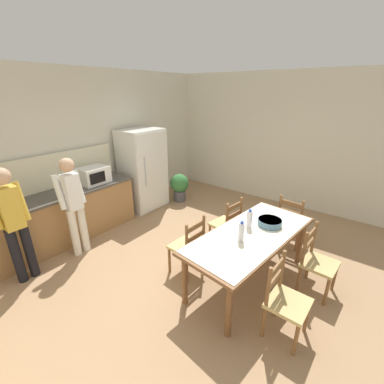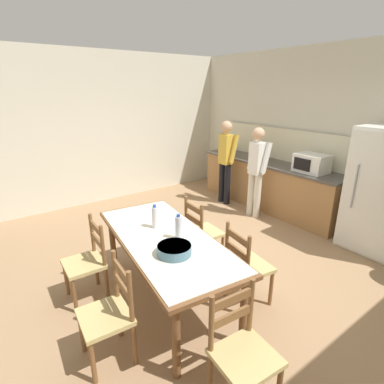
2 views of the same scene
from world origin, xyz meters
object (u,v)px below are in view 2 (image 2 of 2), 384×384
object	(u,v)px
person_at_counter	(256,168)
dining_table	(165,244)
bottle_off_centre	(179,227)
chair_side_near_right	(109,314)
chair_side_far_left	(202,232)
serving_bowl	(174,249)
bottle_near_centre	(155,217)
chair_side_far_right	(246,266)
chair_side_near_left	(87,262)
microwave	(312,163)
person_at_sink	(226,158)
chair_head_end	(242,352)

from	to	relation	value
person_at_counter	dining_table	bearing A→B (deg)	-157.50
bottle_off_centre	chair_side_near_right	world-z (taller)	bottle_off_centre
dining_table	chair_side_far_left	xyz separation A→B (m)	(-0.36, 0.77, -0.24)
dining_table	chair_side_far_left	bearing A→B (deg)	115.10
chair_side_far_left	dining_table	bearing A→B (deg)	118.56
dining_table	serving_bowl	size ratio (longest dim) A/B	6.55
bottle_near_centre	chair_side_near_right	world-z (taller)	bottle_near_centre
serving_bowl	chair_side_far_right	world-z (taller)	chair_side_far_right
dining_table	serving_bowl	xyz separation A→B (m)	(0.34, -0.11, 0.13)
bottle_off_centre	chair_side_far_right	size ratio (longest dim) A/B	0.30
chair_side_near_left	chair_side_near_right	world-z (taller)	same
bottle_off_centre	person_at_counter	size ratio (longest dim) A/B	0.17
chair_side_near_left	person_at_counter	size ratio (longest dim) A/B	0.57
chair_side_far_left	chair_side_near_left	bearing A→B (deg)	86.47
chair_side_far_right	chair_side_near_left	bearing A→B (deg)	59.28
dining_table	bottle_off_centre	bearing A→B (deg)	40.25
bottle_near_centre	bottle_off_centre	size ratio (longest dim) A/B	1.00
bottle_near_centre	chair_side_near_left	bearing A→B (deg)	-112.54
person_at_counter	chair_side_far_left	bearing A→B (deg)	-158.69
microwave	chair_side_near_right	size ratio (longest dim) A/B	0.55
chair_side_near_right	person_at_counter	world-z (taller)	person_at_counter
bottle_off_centre	person_at_sink	distance (m)	3.11
chair_head_end	microwave	bearing A→B (deg)	31.54
serving_bowl	bottle_off_centre	bearing A→B (deg)	138.73
chair_side_near_left	person_at_counter	bearing A→B (deg)	100.68
chair_side_far_right	person_at_counter	size ratio (longest dim) A/B	0.57
bottle_near_centre	chair_head_end	world-z (taller)	bottle_near_centre
chair_side_near_left	serving_bowl	bearing A→B (deg)	34.22
bottle_near_centre	person_at_sink	world-z (taller)	person_at_sink
chair_side_near_left	chair_side_far_left	distance (m)	1.45
chair_side_near_left	chair_side_far_right	xyz separation A→B (m)	(1.07, 1.33, 0.00)
microwave	chair_side_near_right	bearing A→B (deg)	-79.84
chair_head_end	dining_table	bearing A→B (deg)	87.85
chair_head_end	bottle_near_centre	bearing A→B (deg)	87.86
chair_side_far_left	chair_side_near_right	distance (m)	1.70
dining_table	person_at_counter	world-z (taller)	person_at_counter
microwave	person_at_sink	world-z (taller)	person_at_sink
bottle_off_centre	chair_side_far_right	xyz separation A→B (m)	(0.42, 0.57, -0.45)
chair_side_far_left	chair_side_near_right	xyz separation A→B (m)	(0.72, -1.54, 0.00)
bottle_off_centre	chair_head_end	size ratio (longest dim) A/B	0.30
microwave	serving_bowl	bearing A→B (deg)	-78.09
dining_table	chair_side_near_right	world-z (taller)	chair_side_near_right
chair_side_near_left	chair_side_far_right	bearing A→B (deg)	52.92
serving_bowl	person_at_sink	xyz separation A→B (m)	(-2.19, 2.62, 0.10)
bottle_off_centre	serving_bowl	bearing A→B (deg)	-41.27
chair_side_near_right	dining_table	bearing A→B (deg)	119.15
dining_table	microwave	bearing A→B (deg)	95.99
chair_side_near_left	chair_side_far_left	bearing A→B (deg)	84.77
person_at_sink	chair_side_far_right	bearing A→B (deg)	-127.84
chair_head_end	person_at_sink	xyz separation A→B (m)	(-3.13, 2.67, 0.48)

